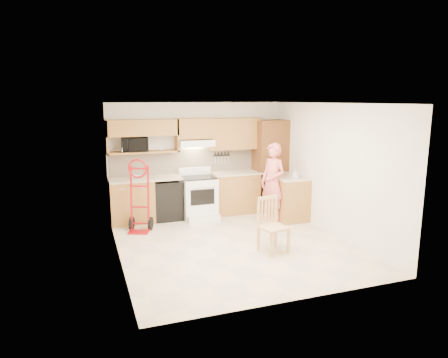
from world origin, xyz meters
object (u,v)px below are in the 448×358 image
range (199,194)px  person (273,182)px  dining_chair (274,225)px  hand_truck (139,199)px  microwave (135,144)px

range → person: size_ratio=0.64×
range → dining_chair: bearing=-75.2°
range → hand_truck: bearing=-160.5°
dining_chair → hand_truck: bearing=125.7°
person → dining_chair: (-0.79, -1.65, -0.37)m
person → hand_truck: (-2.78, 0.23, -0.19)m
microwave → range: 1.74m
microwave → range: microwave is taller
microwave → dining_chair: bearing=-49.4°
dining_chair → microwave: bearing=114.8°
microwave → hand_truck: microwave is taller
microwave → person: (2.72, -1.03, -0.80)m
microwave → person: 3.01m
microwave → person: microwave is taller
range → hand_truck: size_ratio=0.83×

